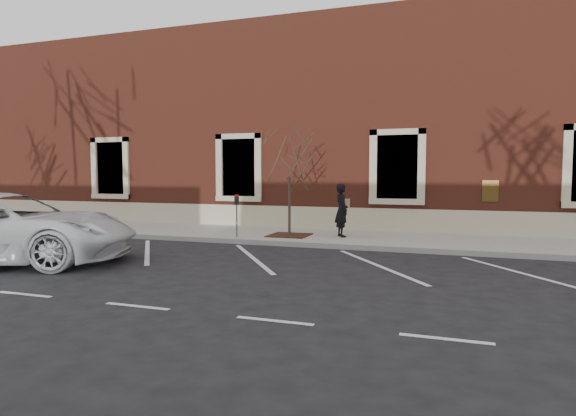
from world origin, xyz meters
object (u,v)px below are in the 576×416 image
at_px(man, 342,210).
at_px(sapling, 289,161).
at_px(parking_meter, 237,208).
at_px(white_truck, 3,228).

height_order(man, sapling, sapling).
height_order(parking_meter, white_truck, white_truck).
bearing_deg(man, white_truck, 99.32).
bearing_deg(sapling, man, 10.04).
relative_size(parking_meter, sapling, 0.39).
bearing_deg(sapling, white_truck, -131.23).
bearing_deg(sapling, parking_meter, -148.57).
xyz_separation_m(parking_meter, sapling, (1.46, 0.89, 1.49)).
relative_size(man, white_truck, 0.28).
relative_size(parking_meter, white_truck, 0.22).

